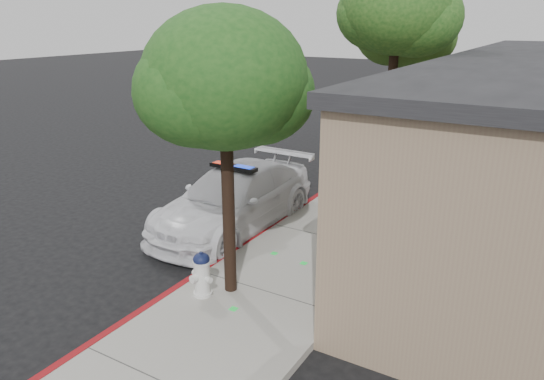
% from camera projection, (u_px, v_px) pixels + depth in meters
% --- Properties ---
extents(ground, '(120.00, 120.00, 0.00)m').
position_uv_depth(ground, '(199.00, 277.00, 10.74)').
color(ground, black).
rests_on(ground, ground).
extents(sidewalk, '(3.20, 60.00, 0.15)m').
position_uv_depth(sidewalk, '(327.00, 239.00, 12.39)').
color(sidewalk, gray).
rests_on(sidewalk, ground).
extents(red_curb, '(0.14, 60.00, 0.16)m').
position_uv_depth(red_curb, '(273.00, 227.00, 13.13)').
color(red_curb, maroon).
rests_on(red_curb, ground).
extents(police_car, '(2.31, 5.48, 1.70)m').
position_uv_depth(police_car, '(234.00, 198.00, 13.08)').
color(police_car, white).
rests_on(police_car, ground).
extents(fire_hydrant, '(0.52, 0.45, 0.90)m').
position_uv_depth(fire_hydrant, '(202.00, 274.00, 9.62)').
color(fire_hydrant, silver).
rests_on(fire_hydrant, sidewalk).
extents(street_tree_near, '(2.90, 3.00, 5.30)m').
position_uv_depth(street_tree_near, '(225.00, 86.00, 8.69)').
color(street_tree_near, black).
rests_on(street_tree_near, sidewalk).
extents(street_tree_mid, '(3.97, 3.67, 7.01)m').
position_uv_depth(street_tree_mid, '(398.00, 11.00, 16.12)').
color(street_tree_mid, black).
rests_on(street_tree_mid, sidewalk).
extents(street_tree_far, '(3.52, 3.22, 6.09)m').
position_uv_depth(street_tree_far, '(406.00, 32.00, 17.93)').
color(street_tree_far, black).
rests_on(street_tree_far, sidewalk).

